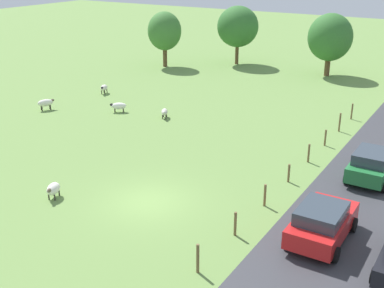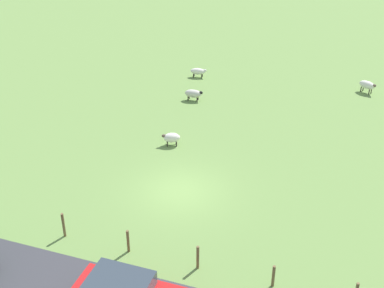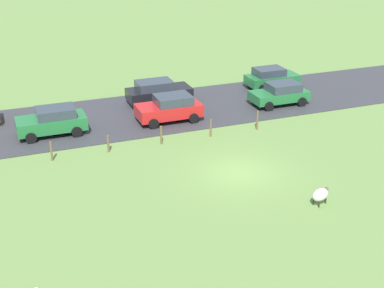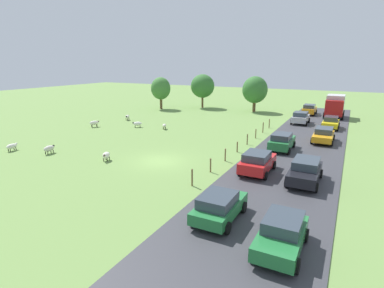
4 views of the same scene
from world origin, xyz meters
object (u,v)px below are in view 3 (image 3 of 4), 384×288
at_px(car_6, 158,91).
at_px(sheep_6, 320,195).
at_px(car_0, 52,121).
at_px(car_2, 280,93).
at_px(car_5, 170,108).
at_px(car_1, 271,77).

bearing_deg(car_6, sheep_6, -170.45).
bearing_deg(car_6, car_0, 112.69).
bearing_deg(sheep_6, car_2, -21.91).
distance_m(car_5, car_6, 3.55).
relative_size(car_1, car_5, 0.97).
height_order(sheep_6, car_0, car_0).
height_order(car_2, car_6, car_6).
bearing_deg(car_5, sheep_6, -166.36).
relative_size(car_1, car_6, 0.89).
xyz_separation_m(car_0, car_2, (-0.13, -15.42, -0.07)).
height_order(sheep_6, car_1, car_1).
relative_size(car_0, car_1, 1.03).
relative_size(sheep_6, car_1, 0.28).
bearing_deg(car_2, sheep_6, 158.09).
xyz_separation_m(car_0, car_6, (3.19, -7.63, -0.02)).
relative_size(car_2, car_5, 0.97).
height_order(sheep_6, car_5, car_5).
bearing_deg(car_1, car_2, 160.40).
bearing_deg(car_1, sheep_6, 158.59).
height_order(car_0, car_2, car_0).
distance_m(sheep_6, car_1, 17.46).
distance_m(sheep_6, car_2, 13.68).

